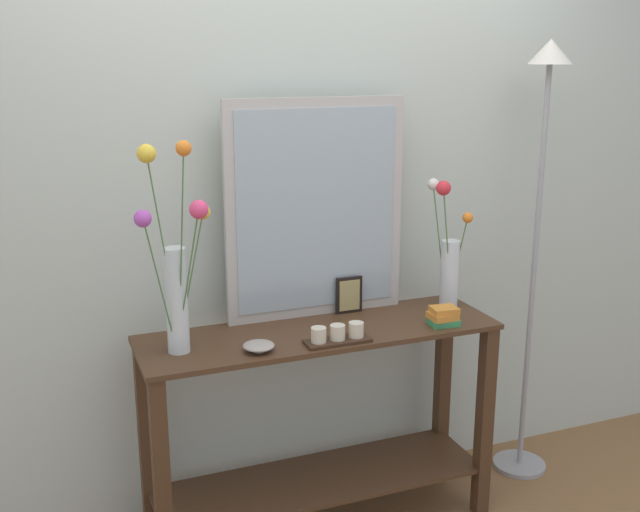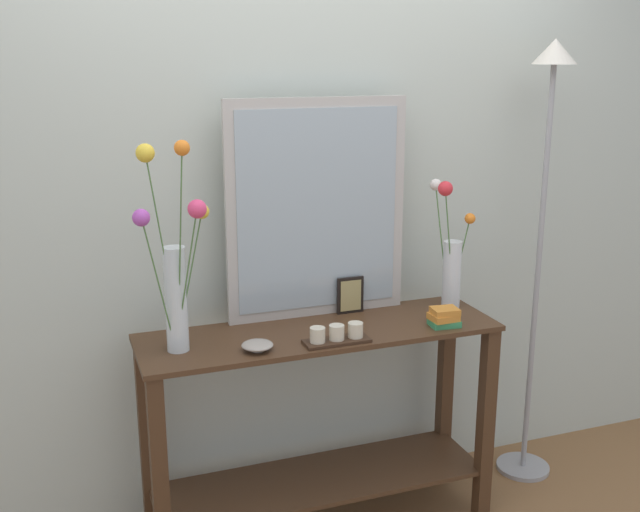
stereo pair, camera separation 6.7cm
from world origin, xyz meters
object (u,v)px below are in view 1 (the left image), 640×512
(mirror_leaning, at_px, (316,210))
(picture_frame_small, at_px, (349,295))
(console_table, at_px, (320,410))
(floor_lamp, at_px, (540,193))
(book_stack, at_px, (443,316))
(tall_vase_left, at_px, (176,270))
(decorative_bowl, at_px, (259,346))
(vase_right, at_px, (449,258))
(candle_tray, at_px, (338,335))

(mirror_leaning, bearing_deg, picture_frame_small, -13.13)
(console_table, bearing_deg, floor_lamp, 3.97)
(picture_frame_small, distance_m, book_stack, 0.39)
(tall_vase_left, relative_size, floor_lamp, 0.39)
(decorative_bowl, bearing_deg, tall_vase_left, 163.15)
(vase_right, bearing_deg, candle_tray, -160.09)
(vase_right, height_order, picture_frame_small, vase_right)
(console_table, height_order, tall_vase_left, tall_vase_left)
(decorative_bowl, relative_size, book_stack, 0.96)
(picture_frame_small, xyz_separation_m, book_stack, (0.28, -0.27, -0.04))
(tall_vase_left, relative_size, vase_right, 1.40)
(picture_frame_small, relative_size, floor_lamp, 0.08)
(tall_vase_left, distance_m, picture_frame_small, 0.78)
(console_table, xyz_separation_m, decorative_bowl, (-0.28, -0.12, 0.36))
(vase_right, height_order, decorative_bowl, vase_right)
(candle_tray, relative_size, picture_frame_small, 1.62)
(candle_tray, distance_m, decorative_bowl, 0.29)
(floor_lamp, bearing_deg, vase_right, -179.61)
(console_table, height_order, vase_right, vase_right)
(mirror_leaning, relative_size, vase_right, 1.60)
(mirror_leaning, bearing_deg, tall_vase_left, -160.33)
(tall_vase_left, xyz_separation_m, candle_tray, (0.56, -0.10, -0.28))
(picture_frame_small, relative_size, book_stack, 1.27)
(console_table, relative_size, candle_tray, 5.66)
(vase_right, xyz_separation_m, book_stack, (-0.13, -0.19, -0.17))
(vase_right, relative_size, candle_tray, 2.20)
(vase_right, height_order, book_stack, vase_right)
(floor_lamp, bearing_deg, console_table, -176.03)
(candle_tray, height_order, picture_frame_small, picture_frame_small)
(console_table, distance_m, tall_vase_left, 0.84)
(console_table, bearing_deg, picture_frame_small, 38.20)
(mirror_leaning, distance_m, floor_lamp, 0.98)
(mirror_leaning, distance_m, decorative_bowl, 0.60)
(console_table, distance_m, vase_right, 0.81)
(candle_tray, height_order, book_stack, book_stack)
(vase_right, distance_m, book_stack, 0.29)
(vase_right, xyz_separation_m, decorative_bowl, (-0.87, -0.19, -0.19))
(console_table, relative_size, vase_right, 2.57)
(decorative_bowl, xyz_separation_m, book_stack, (0.74, -0.00, 0.01))
(console_table, xyz_separation_m, mirror_leaning, (0.05, 0.17, 0.77))
(vase_right, bearing_deg, floor_lamp, 0.39)
(picture_frame_small, bearing_deg, candle_tray, -120.76)
(vase_right, relative_size, floor_lamp, 0.28)
(floor_lamp, bearing_deg, candle_tray, -168.10)
(tall_vase_left, distance_m, floor_lamp, 1.58)
(vase_right, xyz_separation_m, picture_frame_small, (-0.41, 0.08, -0.13))
(decorative_bowl, bearing_deg, console_table, 23.01)
(console_table, height_order, mirror_leaning, mirror_leaning)
(picture_frame_small, bearing_deg, vase_right, -10.42)
(tall_vase_left, xyz_separation_m, picture_frame_small, (0.73, 0.18, -0.23))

